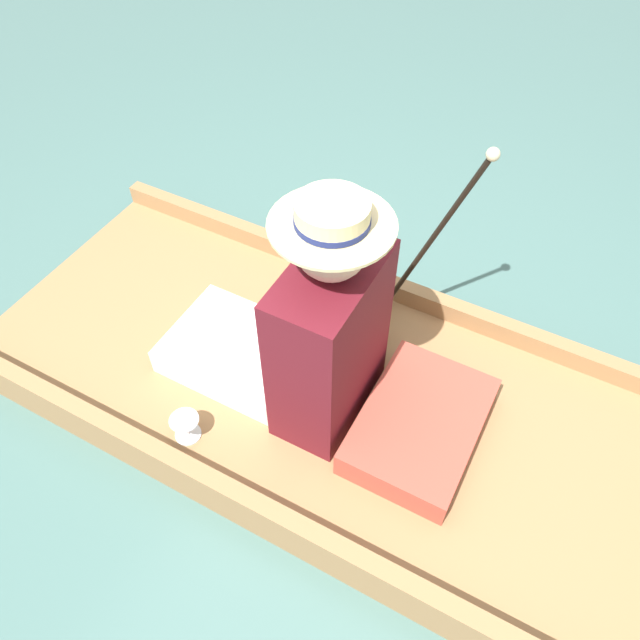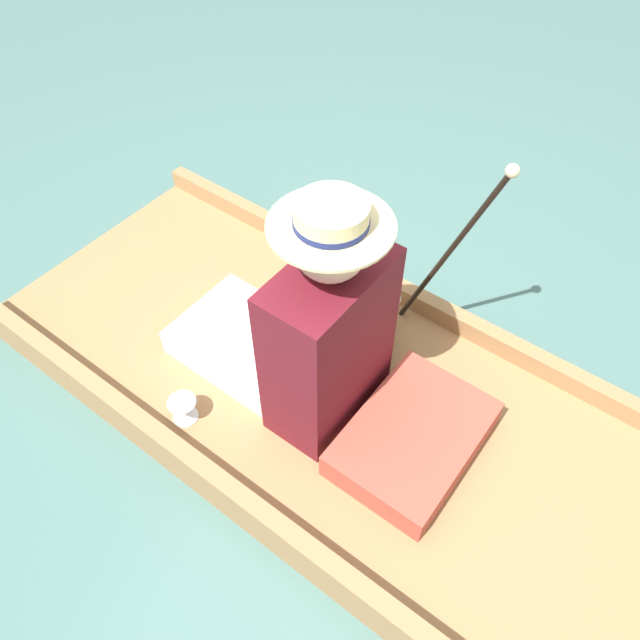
% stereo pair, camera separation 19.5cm
% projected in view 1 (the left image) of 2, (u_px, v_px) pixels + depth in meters
% --- Properties ---
extents(ground_plane, '(16.00, 16.00, 0.00)m').
position_uv_depth(ground_plane, '(330.00, 404.00, 2.39)').
color(ground_plane, '#476B66').
extents(punt_boat, '(1.14, 2.69, 0.20)m').
position_uv_depth(punt_boat, '(330.00, 395.00, 2.34)').
color(punt_boat, '#997047').
rests_on(punt_boat, ground_plane).
extents(seat_cushion, '(0.55, 0.38, 0.11)m').
position_uv_depth(seat_cushion, '(420.00, 425.00, 2.13)').
color(seat_cushion, '#B24738').
rests_on(seat_cushion, punt_boat).
extents(seated_person, '(0.44, 0.82, 0.90)m').
position_uv_depth(seated_person, '(308.00, 334.00, 2.04)').
color(seated_person, white).
rests_on(seated_person, punt_boat).
extents(teddy_bear, '(0.27, 0.16, 0.39)m').
position_uv_depth(teddy_bear, '(366.00, 300.00, 2.34)').
color(teddy_bear, beige).
rests_on(teddy_bear, punt_boat).
extents(wine_glass, '(0.10, 0.10, 0.10)m').
position_uv_depth(wine_glass, '(185.00, 424.00, 2.12)').
color(wine_glass, silver).
rests_on(wine_glass, punt_boat).
extents(walking_cane, '(0.04, 0.32, 0.85)m').
position_uv_depth(walking_cane, '(441.00, 227.00, 2.14)').
color(walking_cane, black).
rests_on(walking_cane, punt_boat).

